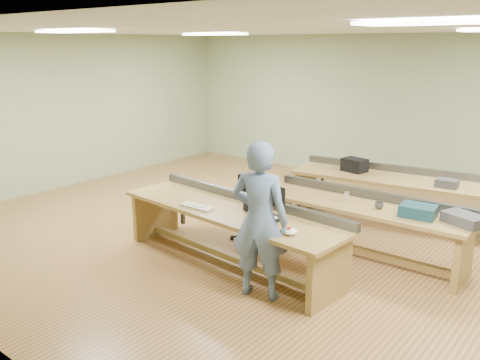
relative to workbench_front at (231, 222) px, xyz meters
The scene contains 22 objects.
floor 1.23m from the workbench_front, 91.29° to the left, with size 10.00×10.00×0.00m, color #9E713C.
ceiling 2.67m from the workbench_front, 91.29° to the left, with size 10.00×10.00×0.00m, color silver.
wall_back 5.18m from the workbench_front, 90.28° to the left, with size 10.00×0.04×3.00m, color gray.
wall_front 3.06m from the workbench_front, 90.48° to the right, with size 10.00×0.04×3.00m, color gray.
wall_left 5.23m from the workbench_front, 167.76° to the left, with size 0.04×8.00×3.00m, color gray.
fluor_panels 2.64m from the workbench_front, 91.29° to the left, with size 6.20×3.50×0.03m.
workbench_front is the anchor object (origin of this frame).
workbench_mid 1.76m from the workbench_front, 45.13° to the left, with size 2.84×0.80×0.86m.
workbench_back 3.04m from the workbench_front, 69.88° to the left, with size 3.35×1.31×0.86m.
person 1.01m from the workbench_front, 31.18° to the right, with size 0.66×0.43×1.81m, color #667AA7.
laptop_base 0.63m from the workbench_front, ahead, with size 0.34×0.28×0.04m, color black.
laptop_screen 0.78m from the workbench_front, ahead, with size 0.34×0.02×0.27m, color black.
keyboard 0.49m from the workbench_front, 146.06° to the right, with size 0.48×0.16×0.03m, color beige.
trackball_mouse 1.16m from the workbench_front, 14.97° to the right, with size 0.14×0.17×0.07m, color white.
camera_bag 0.40m from the workbench_front, 14.40° to the left, with size 0.23×0.15×0.16m, color black.
task_chair 0.90m from the workbench_front, 112.92° to the left, with size 0.65×0.65×0.94m.
parts_bin_teal 2.33m from the workbench_front, 30.78° to the left, with size 0.42×0.31×0.15m, color #12333D.
parts_bin_grey 2.81m from the workbench_front, 26.51° to the left, with size 0.46×0.29×0.13m, color #363638.
mug 1.91m from the workbench_front, 38.59° to the left, with size 0.11×0.11×0.09m, color #363638.
drinks_can 1.61m from the workbench_front, 51.40° to the left, with size 0.07×0.07×0.12m, color silver.
storage_box_back 2.83m from the workbench_front, 83.02° to the left, with size 0.38×0.27×0.22m, color black.
tray_back 3.33m from the workbench_front, 56.05° to the left, with size 0.31×0.23×0.12m, color #363638.
Camera 1 is at (3.98, -5.87, 2.80)m, focal length 38.00 mm.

